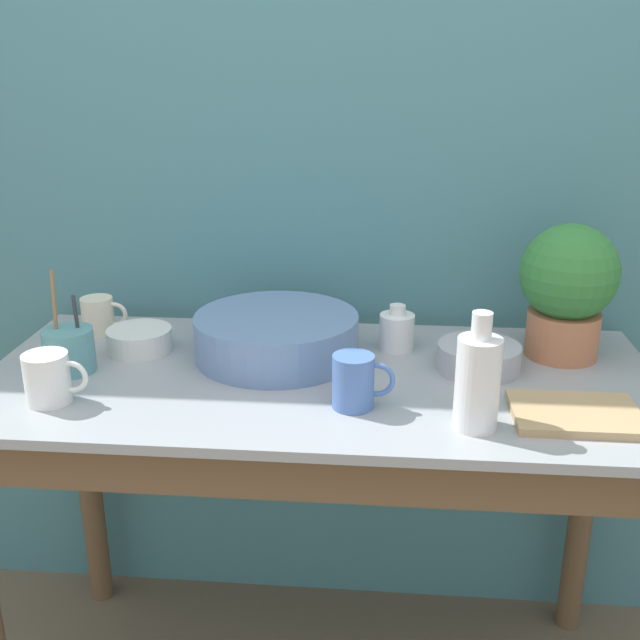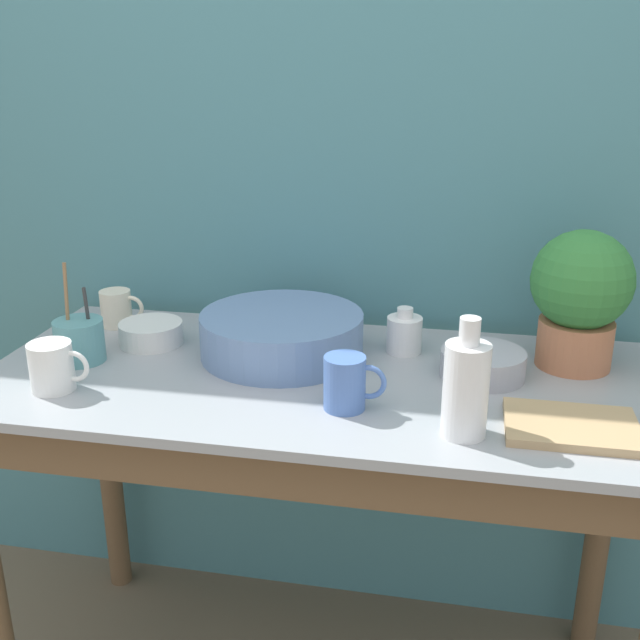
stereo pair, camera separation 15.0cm
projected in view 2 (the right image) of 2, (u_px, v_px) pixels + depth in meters
name	position (u px, v px, depth m)	size (l,w,h in m)	color
wall_back	(351.00, 164.00, 1.76)	(6.00, 0.05, 2.40)	teal
counter_table	(318.00, 451.00, 1.57)	(1.39, 0.64, 0.82)	brown
potted_plant	(580.00, 294.00, 1.53)	(0.21, 0.21, 0.29)	#B7704C
bowl_wash_large	(282.00, 334.00, 1.63)	(0.35, 0.35, 0.10)	#6684B2
bottle_tall	(466.00, 387.00, 1.27)	(0.08, 0.08, 0.21)	white
bottle_short	(404.00, 333.00, 1.64)	(0.08, 0.08, 0.10)	white
mug_white	(53.00, 367.00, 1.45)	(0.12, 0.08, 0.10)	white
mug_blue	(346.00, 383.00, 1.38)	(0.12, 0.08, 0.10)	#4C70B7
mug_cream	(117.00, 308.00, 1.80)	(0.11, 0.07, 0.09)	beige
bowl_small_steel	(483.00, 364.00, 1.52)	(0.17, 0.17, 0.06)	#A8A8B2
bowl_small_enamel_white	(151.00, 333.00, 1.70)	(0.14, 0.14, 0.05)	silver
utensil_cup	(80.00, 340.00, 1.59)	(0.10, 0.10, 0.21)	#569399
tray_board	(571.00, 426.00, 1.31)	(0.23, 0.17, 0.02)	tan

